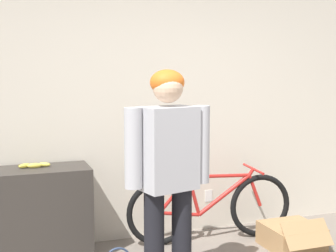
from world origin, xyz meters
TOP-DOWN VIEW (x-y plane):
  - wall_back at (0.00, 2.27)m, footprint 8.00×0.07m
  - side_shelf at (-1.24, 2.00)m, footprint 1.03×0.44m
  - person at (-0.33, 1.03)m, footprint 0.64×0.34m
  - bicycle at (0.43, 1.92)m, footprint 1.64×0.46m
  - banana at (-1.19, 2.04)m, footprint 0.28×0.08m
  - cardboard_box at (1.06, 1.50)m, footprint 0.49×0.55m

SIDE VIEW (x-z plane):
  - cardboard_box at x=1.06m, z-range -0.04..0.26m
  - bicycle at x=0.43m, z-range -0.02..0.68m
  - side_shelf at x=-1.24m, z-range 0.00..0.81m
  - banana at x=-1.19m, z-range 0.81..0.85m
  - person at x=-0.33m, z-range 0.15..1.80m
  - wall_back at x=0.00m, z-range 0.00..2.60m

